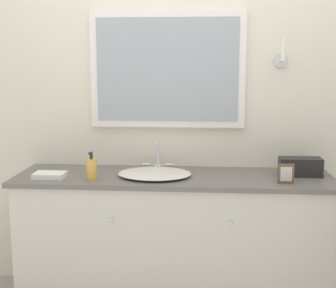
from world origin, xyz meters
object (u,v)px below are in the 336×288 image
object	(u,v)px
soap_bottle	(92,169)
appliance_box	(300,167)
sink_basin	(155,173)
picture_frame	(286,174)

from	to	relation	value
soap_bottle	appliance_box	size ratio (longest dim) A/B	0.67
sink_basin	soap_bottle	world-z (taller)	sink_basin
picture_frame	soap_bottle	bearing A→B (deg)	-179.98
soap_bottle	picture_frame	bearing A→B (deg)	0.02
sink_basin	picture_frame	world-z (taller)	sink_basin
sink_basin	soap_bottle	size ratio (longest dim) A/B	2.63
soap_bottle	appliance_box	xyz separation A→B (m)	(1.27, 0.21, -0.01)
soap_bottle	picture_frame	world-z (taller)	soap_bottle
appliance_box	picture_frame	distance (m)	0.24
sink_basin	appliance_box	bearing A→B (deg)	4.52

